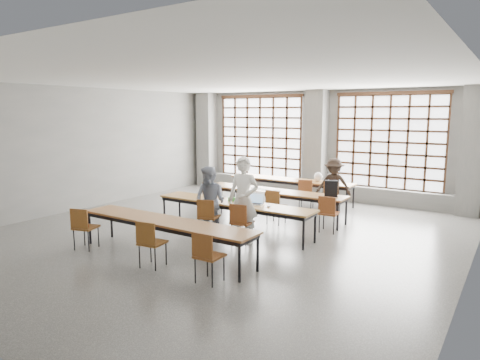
% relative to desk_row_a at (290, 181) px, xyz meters
% --- Properties ---
extents(floor, '(11.00, 11.00, 0.00)m').
position_rel_desk_row_a_xyz_m(floor, '(0.33, -4.06, -0.66)').
color(floor, '#484845').
rests_on(floor, ground).
extents(ceiling, '(11.00, 11.00, 0.00)m').
position_rel_desk_row_a_xyz_m(ceiling, '(0.33, -4.06, 2.84)').
color(ceiling, silver).
rests_on(ceiling, floor).
extents(wall_back, '(10.00, 0.00, 10.00)m').
position_rel_desk_row_a_xyz_m(wall_back, '(0.33, 1.44, 1.09)').
color(wall_back, slate).
rests_on(wall_back, floor).
extents(wall_left, '(0.00, 11.00, 11.00)m').
position_rel_desk_row_a_xyz_m(wall_left, '(-4.67, -4.06, 1.09)').
color(wall_left, slate).
rests_on(wall_left, floor).
extents(wall_right, '(0.00, 11.00, 11.00)m').
position_rel_desk_row_a_xyz_m(wall_right, '(5.33, -4.06, 1.09)').
color(wall_right, slate).
rests_on(wall_right, floor).
extents(column_left, '(0.60, 0.55, 3.50)m').
position_rel_desk_row_a_xyz_m(column_left, '(-4.17, 1.16, 1.09)').
color(column_left, '#5C5C59').
rests_on(column_left, floor).
extents(column_mid, '(0.60, 0.55, 3.50)m').
position_rel_desk_row_a_xyz_m(column_mid, '(0.33, 1.16, 1.09)').
color(column_mid, '#5C5C59').
rests_on(column_mid, floor).
extents(column_right, '(0.60, 0.55, 3.50)m').
position_rel_desk_row_a_xyz_m(column_right, '(4.83, 1.16, 1.09)').
color(column_right, '#5C5C59').
rests_on(column_right, floor).
extents(window_left, '(3.32, 0.12, 3.00)m').
position_rel_desk_row_a_xyz_m(window_left, '(-1.92, 1.36, 1.24)').
color(window_left, white).
rests_on(window_left, wall_back).
extents(window_right, '(3.32, 0.12, 3.00)m').
position_rel_desk_row_a_xyz_m(window_right, '(2.58, 1.36, 1.24)').
color(window_right, white).
rests_on(window_right, wall_back).
extents(sill_ledge, '(9.80, 0.35, 0.50)m').
position_rel_desk_row_a_xyz_m(sill_ledge, '(0.33, 1.24, -0.41)').
color(sill_ledge, '#5C5C59').
rests_on(sill_ledge, floor).
extents(desk_row_a, '(4.00, 0.70, 0.73)m').
position_rel_desk_row_a_xyz_m(desk_row_a, '(0.00, 0.00, 0.00)').
color(desk_row_a, brown).
rests_on(desk_row_a, floor).
extents(desk_row_b, '(4.00, 0.70, 0.73)m').
position_rel_desk_row_a_xyz_m(desk_row_b, '(0.48, -1.97, 0.00)').
color(desk_row_b, brown).
rests_on(desk_row_b, floor).
extents(desk_row_c, '(4.00, 0.70, 0.73)m').
position_rel_desk_row_a_xyz_m(desk_row_c, '(0.45, -3.80, 0.00)').
color(desk_row_c, brown).
rests_on(desk_row_c, floor).
extents(desk_row_d, '(4.00, 0.70, 0.73)m').
position_rel_desk_row_a_xyz_m(desk_row_d, '(0.28, -5.91, 0.00)').
color(desk_row_d, brown).
rests_on(desk_row_d, floor).
extents(chair_back_left, '(0.48, 0.48, 0.88)m').
position_rel_desk_row_a_xyz_m(chair_back_left, '(-1.39, -0.63, -0.13)').
color(chair_back_left, brown).
rests_on(chair_back_left, floor).
extents(chair_back_mid, '(0.51, 0.51, 0.88)m').
position_rel_desk_row_a_xyz_m(chair_back_mid, '(0.82, -0.63, -0.13)').
color(chair_back_mid, brown).
rests_on(chair_back_mid, floor).
extents(chair_back_right, '(0.45, 0.46, 0.88)m').
position_rel_desk_row_a_xyz_m(chair_back_right, '(1.61, -0.63, -0.13)').
color(chair_back_right, brown).
rests_on(chair_back_right, floor).
extents(chair_mid_left, '(0.52, 0.52, 0.88)m').
position_rel_desk_row_a_xyz_m(chair_mid_left, '(-1.14, -2.59, -0.13)').
color(chair_mid_left, brown).
rests_on(chair_mid_left, floor).
extents(chair_mid_centre, '(0.42, 0.43, 0.88)m').
position_rel_desk_row_a_xyz_m(chair_mid_centre, '(0.88, -2.60, -0.13)').
color(chair_mid_centre, brown).
rests_on(chair_mid_centre, floor).
extents(chair_mid_right, '(0.46, 0.46, 0.88)m').
position_rel_desk_row_a_xyz_m(chair_mid_right, '(2.29, -2.60, -0.13)').
color(chair_mid_right, brown).
rests_on(chair_mid_right, floor).
extents(chair_front_left, '(0.52, 0.52, 0.88)m').
position_rel_desk_row_a_xyz_m(chair_front_left, '(0.17, -4.43, -0.13)').
color(chair_front_left, maroon).
rests_on(chair_front_left, floor).
extents(chair_front_right, '(0.47, 0.47, 0.88)m').
position_rel_desk_row_a_xyz_m(chair_front_right, '(1.06, -4.43, -0.13)').
color(chair_front_right, brown).
rests_on(chair_front_right, floor).
extents(chair_near_left, '(0.53, 0.53, 0.88)m').
position_rel_desk_row_a_xyz_m(chair_near_left, '(-1.39, -6.54, -0.13)').
color(chair_near_left, brown).
rests_on(chair_near_left, floor).
extents(chair_near_mid, '(0.48, 0.48, 0.88)m').
position_rel_desk_row_a_xyz_m(chair_near_mid, '(0.50, -6.54, -0.13)').
color(chair_near_mid, brown).
rests_on(chair_near_mid, floor).
extents(chair_near_right, '(0.43, 0.44, 0.88)m').
position_rel_desk_row_a_xyz_m(chair_near_right, '(1.79, -6.54, -0.13)').
color(chair_near_right, brown).
rests_on(chair_near_right, floor).
extents(student_male, '(0.75, 0.57, 1.86)m').
position_rel_desk_row_a_xyz_m(student_male, '(1.05, -4.30, 0.27)').
color(student_male, white).
rests_on(student_male, floor).
extents(student_female, '(0.80, 0.64, 1.59)m').
position_rel_desk_row_a_xyz_m(student_female, '(0.15, -4.30, 0.13)').
color(student_female, navy).
rests_on(student_female, floor).
extents(student_back, '(1.09, 0.78, 1.52)m').
position_rel_desk_row_a_xyz_m(student_back, '(1.60, -0.50, 0.10)').
color(student_back, black).
rests_on(student_back, floor).
extents(laptop_front, '(0.42, 0.38, 0.26)m').
position_rel_desk_row_a_xyz_m(laptop_front, '(0.98, -3.69, 0.13)').
color(laptop_front, silver).
rests_on(laptop_front, desk_row_c).
extents(laptop_back, '(0.42, 0.38, 0.26)m').
position_rel_desk_row_a_xyz_m(laptop_back, '(1.34, 0.11, 0.13)').
color(laptop_back, '#B4B4B9').
rests_on(laptop_back, desk_row_a).
extents(mouse, '(0.10, 0.07, 0.04)m').
position_rel_desk_row_a_xyz_m(mouse, '(1.40, -3.82, 0.08)').
color(mouse, white).
rests_on(mouse, desk_row_c).
extents(green_box, '(0.27, 0.18, 0.09)m').
position_rel_desk_row_a_xyz_m(green_box, '(0.40, -3.72, 0.11)').
color(green_box, green).
rests_on(green_box, desk_row_c).
extents(phone, '(0.14, 0.10, 0.01)m').
position_rel_desk_row_a_xyz_m(phone, '(0.63, -3.90, 0.07)').
color(phone, black).
rests_on(phone, desk_row_c).
extents(paper_sheet_a, '(0.33, 0.26, 0.00)m').
position_rel_desk_row_a_xyz_m(paper_sheet_a, '(-0.12, -1.92, 0.07)').
color(paper_sheet_a, white).
rests_on(paper_sheet_a, desk_row_b).
extents(paper_sheet_b, '(0.31, 0.22, 0.00)m').
position_rel_desk_row_a_xyz_m(paper_sheet_b, '(0.18, -2.02, 0.07)').
color(paper_sheet_b, white).
rests_on(paper_sheet_b, desk_row_b).
extents(paper_sheet_c, '(0.35, 0.30, 0.00)m').
position_rel_desk_row_a_xyz_m(paper_sheet_c, '(0.58, -1.97, 0.07)').
color(paper_sheet_c, silver).
rests_on(paper_sheet_c, desk_row_b).
extents(backpack, '(0.37, 0.31, 0.40)m').
position_rel_desk_row_a_xyz_m(backpack, '(2.08, -1.92, 0.27)').
color(backpack, black).
rests_on(backpack, desk_row_b).
extents(plastic_bag, '(0.29, 0.25, 0.29)m').
position_rel_desk_row_a_xyz_m(plastic_bag, '(0.90, 0.05, 0.21)').
color(plastic_bag, white).
rests_on(plastic_bag, desk_row_a).
extents(red_pouch, '(0.22, 0.15, 0.06)m').
position_rel_desk_row_a_xyz_m(red_pouch, '(-1.42, -6.46, -0.16)').
color(red_pouch, '#B41F16').
rests_on(red_pouch, chair_near_left).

